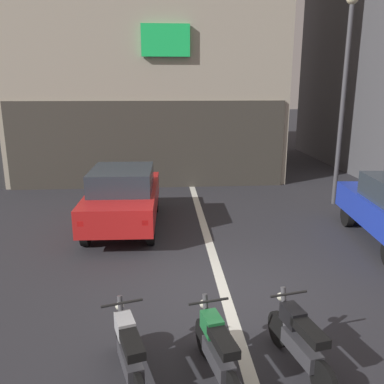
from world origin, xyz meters
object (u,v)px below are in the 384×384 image
object	(u,v)px
car_red_crossing_near	(123,196)
motorcycle_silver_row_leftmost	(129,351)
motorcycle_green_row_left_mid	(217,349)
street_lamp	(345,80)
motorcycle_black_row_centre	(299,340)

from	to	relation	value
car_red_crossing_near	motorcycle_silver_row_leftmost	bearing A→B (deg)	-84.36
car_red_crossing_near	motorcycle_green_row_left_mid	distance (m)	6.26
motorcycle_green_row_left_mid	street_lamp	bearing A→B (deg)	57.83
car_red_crossing_near	street_lamp	bearing A→B (deg)	14.96
car_red_crossing_near	motorcycle_silver_row_leftmost	size ratio (longest dim) A/B	2.55
street_lamp	car_red_crossing_near	bearing A→B (deg)	-165.04
street_lamp	motorcycle_silver_row_leftmost	world-z (taller)	street_lamp
motorcycle_green_row_left_mid	motorcycle_black_row_centre	bearing A→B (deg)	5.82
street_lamp	motorcycle_silver_row_leftmost	size ratio (longest dim) A/B	3.91
motorcycle_silver_row_leftmost	street_lamp	bearing A→B (deg)	52.14
car_red_crossing_near	motorcycle_silver_row_leftmost	xyz separation A→B (m)	(0.59, -5.96, -0.43)
car_red_crossing_near	street_lamp	size ratio (longest dim) A/B	0.65
motorcycle_black_row_centre	car_red_crossing_near	bearing A→B (deg)	115.59
street_lamp	motorcycle_black_row_centre	xyz separation A→B (m)	(-3.77, -7.66, -3.44)
motorcycle_silver_row_leftmost	motorcycle_black_row_centre	world-z (taller)	same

